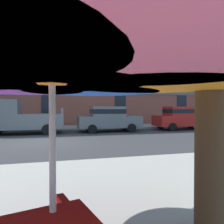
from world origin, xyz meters
The scene contains 7 objects.
ground_plane centered at (0.00, 0.00, 0.00)m, with size 120.00×120.00×0.00m, color #38383A.
sidewalk_far centered at (0.00, 6.80, 0.06)m, with size 56.00×3.60×0.12m, color gray.
apartment_building centered at (0.00, 14.99, 9.60)m, with size 47.43×12.08×19.20m.
pickup_gray centered at (-1.64, 3.70, 1.03)m, with size 5.10×2.12×2.20m.
sedan_gray centered at (4.30, 3.70, 0.95)m, with size 4.40×1.98×1.78m.
sedan_red centered at (10.15, 3.70, 0.95)m, with size 4.40×1.98×1.78m.
patio_umbrella centered at (0.65, -9.00, 2.17)m, with size 3.76×3.50×2.51m.
Camera 1 is at (0.68, -10.95, 1.69)m, focal length 34.29 mm.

